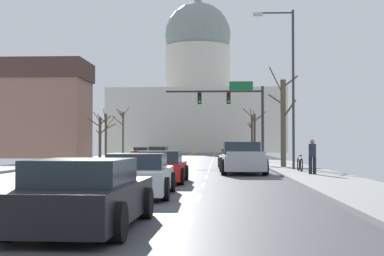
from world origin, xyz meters
name	(u,v)px	position (x,y,z in m)	size (l,w,h in m)	color
ground	(141,173)	(0.00, 0.00, 0.02)	(20.00, 180.00, 0.20)	#47474C
signal_gantry	(234,105)	(5.34, 15.68, 4.70)	(7.91, 0.41, 6.43)	#28282D
street_lamp_right	(288,76)	(7.93, 1.70, 5.30)	(2.30, 0.24, 8.82)	#333338
capitol_building	(198,99)	(0.00, 79.28, 10.20)	(32.28, 21.15, 31.56)	beige
sedan_near_00	(237,156)	(5.43, 12.05, 0.60)	(2.08, 4.31, 1.27)	silver
sedan_near_01	(235,159)	(5.10, 6.20, 0.57)	(2.17, 4.56, 1.22)	silver
pickup_truck_near_02	(242,159)	(5.29, -0.31, 0.72)	(2.37, 5.37, 1.63)	#ADB2B7
sedan_near_03	(161,168)	(1.81, -7.36, 0.59)	(1.98, 4.27, 1.25)	#B71414
sedan_near_04	(139,176)	(1.74, -13.11, 0.58)	(2.04, 4.56, 1.25)	silver
sedan_near_05	(84,196)	(1.67, -19.42, 0.59)	(2.10, 4.55, 1.26)	black
sedan_oncoming_00	(158,154)	(-1.60, 23.05, 0.61)	(2.09, 4.41, 1.28)	#B71414
sedan_oncoming_01	(141,152)	(-5.00, 35.55, 0.55)	(2.09, 4.35, 1.16)	#B71414
flank_building_01	(32,109)	(-16.67, 31.76, 5.42)	(12.51, 7.43, 10.70)	#8C6656
bare_tree_00	(283,121)	(8.02, 4.94, 2.95)	(1.84, 1.14, 6.06)	brown
bare_tree_01	(123,130)	(-8.71, 44.45, 3.39)	(2.26, 2.02, 6.39)	brown
bare_tree_02	(255,133)	(8.14, 34.34, 2.80)	(2.70, 1.95, 5.41)	#4C3D2D
bare_tree_03	(106,133)	(-8.76, 33.77, 2.79)	(2.11, 2.16, 5.34)	brown
bare_tree_04	(252,132)	(8.88, 51.84, 3.31)	(2.07, 2.18, 6.65)	#423328
bare_tree_05	(100,135)	(-8.13, 27.61, 2.44)	(2.66, 1.63, 4.71)	#4C3D2D
pedestrian_00	(312,155)	(8.39, -3.36, 1.03)	(0.35, 0.34, 1.61)	black
bicycle_parked	(300,164)	(8.21, -0.62, 0.49)	(0.12, 1.77, 0.85)	black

